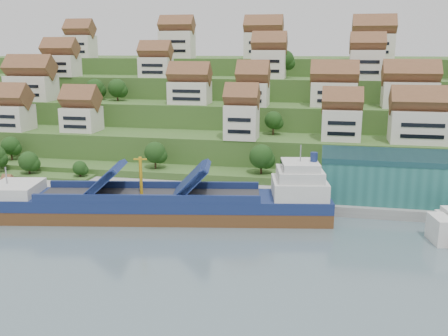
# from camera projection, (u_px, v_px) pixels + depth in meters

# --- Properties ---
(ground) EXTENTS (300.00, 300.00, 0.00)m
(ground) POSITION_uv_depth(u_px,v_px,m) (210.00, 221.00, 102.35)
(ground) COLOR slate
(ground) RESTS_ON ground
(quay) EXTENTS (180.00, 14.00, 2.20)m
(quay) POSITION_uv_depth(u_px,v_px,m) (311.00, 201.00, 112.54)
(quay) COLOR gray
(quay) RESTS_ON ground
(hillside) EXTENTS (260.00, 128.00, 31.00)m
(hillside) POSITION_uv_depth(u_px,v_px,m) (268.00, 110.00, 198.54)
(hillside) COLOR #2D4C1E
(hillside) RESTS_ON ground
(hillside_village) EXTENTS (155.62, 64.32, 29.68)m
(hillside_village) POSITION_uv_depth(u_px,v_px,m) (270.00, 80.00, 154.75)
(hillside_village) COLOR silver
(hillside_village) RESTS_ON ground
(hillside_trees) EXTENTS (142.29, 61.92, 30.90)m
(hillside_trees) POSITION_uv_depth(u_px,v_px,m) (196.00, 114.00, 142.96)
(hillside_trees) COLOR #1E4316
(hillside_trees) RESTS_ON ground
(flagpole) EXTENTS (1.28, 0.16, 8.00)m
(flagpole) POSITION_uv_depth(u_px,v_px,m) (303.00, 181.00, 106.79)
(flagpole) COLOR gray
(flagpole) RESTS_ON quay
(cargo_ship) EXTENTS (71.28, 22.89, 15.53)m
(cargo_ship) POSITION_uv_depth(u_px,v_px,m) (169.00, 204.00, 103.53)
(cargo_ship) COLOR #56341A
(cargo_ship) RESTS_ON ground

